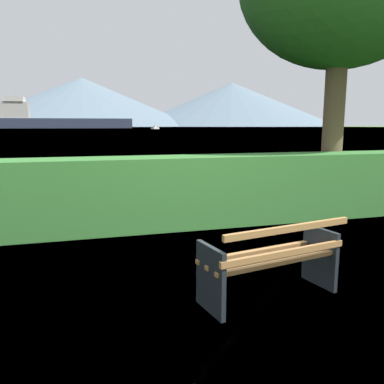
# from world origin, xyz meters

# --- Properties ---
(ground_plane) EXTENTS (1400.00, 1400.00, 0.00)m
(ground_plane) POSITION_xyz_m (0.00, 0.00, 0.00)
(ground_plane) COLOR #567A38
(water_surface) EXTENTS (620.00, 620.00, 0.00)m
(water_surface) POSITION_xyz_m (0.00, 307.17, 0.00)
(water_surface) COLOR #7A99A8
(water_surface) RESTS_ON ground_plane
(park_bench) EXTENTS (1.61, 0.85, 0.87)m
(park_bench) POSITION_xyz_m (0.01, -0.06, 0.42)
(park_bench) COLOR #A0703F
(park_bench) RESTS_ON ground_plane
(hedge_row) EXTENTS (12.57, 0.88, 1.28)m
(hedge_row) POSITION_xyz_m (0.00, 3.17, 0.64)
(hedge_row) COLOR #387A33
(hedge_row) RESTS_ON ground_plane
(cargo_ship_large) EXTENTS (80.81, 11.87, 17.94)m
(cargo_ship_large) POSITION_xyz_m (-18.73, 240.95, 5.02)
(cargo_ship_large) COLOR #2D384C
(cargo_ship_large) RESTS_ON water_surface
(fishing_boat_near) EXTENTS (4.39, 4.48, 1.63)m
(fishing_boat_near) POSITION_xyz_m (31.77, 180.26, 0.58)
(fishing_boat_near) COLOR silver
(fishing_boat_near) RESTS_ON water_surface
(distant_hills) EXTENTS (742.40, 323.07, 66.61)m
(distant_hills) POSITION_xyz_m (29.50, 562.48, 31.72)
(distant_hills) COLOR slate
(distant_hills) RESTS_ON ground_plane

